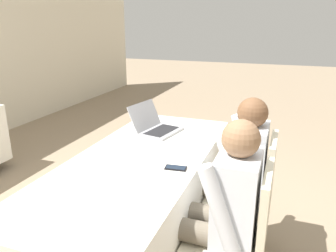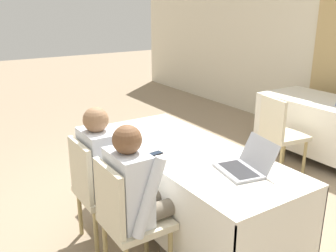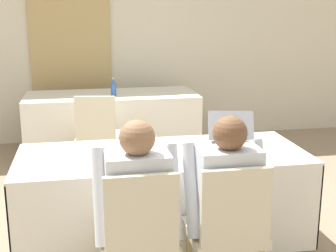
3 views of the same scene
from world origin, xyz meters
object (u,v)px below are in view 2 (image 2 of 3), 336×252
chair_near_right (126,216)px  person_checkered_shirt (108,166)px  person_white_shirt (139,192)px  cell_phone (154,154)px  chair_near_left (97,187)px  chair_far_spare (280,131)px  laptop (245,165)px

chair_near_right → person_checkered_shirt: person_checkered_shirt is taller
person_checkered_shirt → person_white_shirt: bearing=-180.0°
cell_phone → person_white_shirt: person_white_shirt is taller
cell_phone → chair_near_left: size_ratio=0.16×
chair_near_left → chair_near_right: size_ratio=1.00×
cell_phone → chair_far_spare: size_ratio=0.16×
cell_phone → person_white_shirt: (0.34, -0.33, -0.10)m
cell_phone → person_checkered_shirt: person_checkered_shirt is taller
chair_near_right → person_white_shirt: bearing=-90.0°
chair_far_spare → person_checkered_shirt: person_checkered_shirt is taller
chair_near_right → chair_far_spare: 2.43m
cell_phone → person_white_shirt: bearing=-51.0°
chair_near_left → chair_near_right: bearing=-180.0°
chair_near_right → laptop: bearing=-109.3°
laptop → chair_near_right: bearing=-98.0°
person_checkered_shirt → person_white_shirt: size_ratio=1.00×
person_checkered_shirt → chair_near_left: bearing=90.0°
cell_phone → chair_near_left: chair_near_left is taller
cell_phone → person_checkered_shirt: 0.39m
cell_phone → chair_near_left: bearing=-119.7°
person_white_shirt → cell_phone: bearing=-44.3°
chair_near_right → person_checkered_shirt: size_ratio=0.78×
chair_near_left → person_white_shirt: person_white_shirt is taller
chair_near_left → chair_far_spare: bearing=-86.5°
cell_phone → chair_far_spare: bearing=93.2°
chair_far_spare → person_white_shirt: bearing=115.6°
chair_far_spare → person_white_shirt: person_white_shirt is taller
chair_near_right → chair_far_spare: (-0.67, 2.34, 0.00)m
laptop → cell_phone: (-0.63, -0.39, -0.04)m
chair_near_left → chair_far_spare: (-0.14, 2.34, 0.00)m
cell_phone → laptop: bearing=24.9°
chair_near_right → chair_far_spare: bearing=-74.0°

